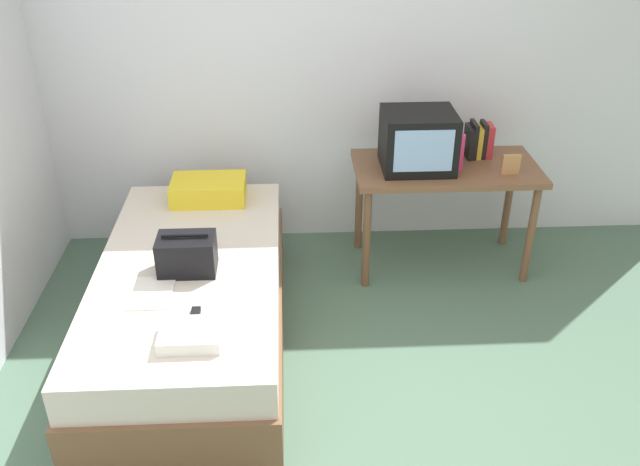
{
  "coord_description": "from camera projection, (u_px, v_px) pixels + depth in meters",
  "views": [
    {
      "loc": [
        -0.35,
        -2.37,
        2.47
      ],
      "look_at": [
        -0.19,
        0.9,
        0.6
      ],
      "focal_mm": 37.94,
      "sensor_mm": 36.0,
      "label": 1
    }
  ],
  "objects": [
    {
      "name": "book_row",
      "position": [
        478.0,
        140.0,
        4.34
      ],
      "size": [
        0.16,
        0.17,
        0.23
      ],
      "color": "black",
      "rests_on": "desk"
    },
    {
      "name": "handbag",
      "position": [
        187.0,
        254.0,
        3.53
      ],
      "size": [
        0.3,
        0.2,
        0.22
      ],
      "color": "black",
      "rests_on": "bed"
    },
    {
      "name": "picture_frame",
      "position": [
        511.0,
        164.0,
        4.12
      ],
      "size": [
        0.11,
        0.02,
        0.13
      ],
      "primitive_type": "cube",
      "color": "#B27F4C",
      "rests_on": "desk"
    },
    {
      "name": "water_bottle",
      "position": [
        458.0,
        152.0,
        4.16
      ],
      "size": [
        0.07,
        0.07,
        0.23
      ],
      "primitive_type": "cylinder",
      "color": "#E53372",
      "rests_on": "desk"
    },
    {
      "name": "tv",
      "position": [
        418.0,
        140.0,
        4.15
      ],
      "size": [
        0.44,
        0.39,
        0.36
      ],
      "color": "black",
      "rests_on": "desk"
    },
    {
      "name": "desk",
      "position": [
        445.0,
        179.0,
        4.31
      ],
      "size": [
        1.16,
        0.6,
        0.73
      ],
      "color": "brown",
      "rests_on": "ground"
    },
    {
      "name": "magazine",
      "position": [
        152.0,
        293.0,
        3.39
      ],
      "size": [
        0.21,
        0.29,
        0.01
      ],
      "primitive_type": "cube",
      "color": "white",
      "rests_on": "bed"
    },
    {
      "name": "remote_dark",
      "position": [
        195.0,
        318.0,
        3.2
      ],
      "size": [
        0.04,
        0.16,
        0.02
      ],
      "primitive_type": "cube",
      "color": "black",
      "rests_on": "bed"
    },
    {
      "name": "bed",
      "position": [
        193.0,
        303.0,
        3.77
      ],
      "size": [
        1.0,
        2.0,
        0.52
      ],
      "color": "brown",
      "rests_on": "ground"
    },
    {
      "name": "folded_towel",
      "position": [
        191.0,
        335.0,
        3.05
      ],
      "size": [
        0.28,
        0.22,
        0.07
      ],
      "primitive_type": "cube",
      "color": "white",
      "rests_on": "bed"
    },
    {
      "name": "ground_plane",
      "position": [
        368.0,
        430.0,
        3.29
      ],
      "size": [
        8.0,
        8.0,
        0.0
      ],
      "primitive_type": "plane",
      "color": "#4C6B56"
    },
    {
      "name": "wall_back",
      "position": [
        341.0,
        55.0,
        4.38
      ],
      "size": [
        5.2,
        0.1,
        2.6
      ],
      "primitive_type": "cube",
      "color": "silver",
      "rests_on": "ground"
    },
    {
      "name": "pillow",
      "position": [
        209.0,
        190.0,
        4.27
      ],
      "size": [
        0.46,
        0.31,
        0.13
      ],
      "primitive_type": "cube",
      "color": "yellow",
      "rests_on": "bed"
    }
  ]
}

